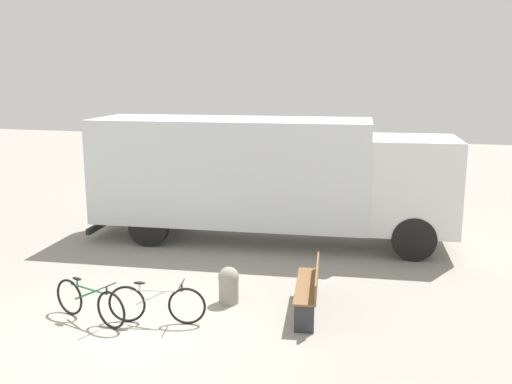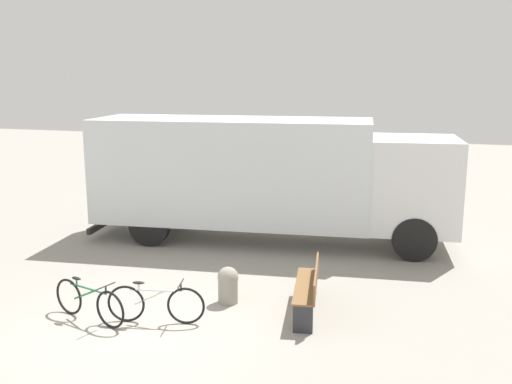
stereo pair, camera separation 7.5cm
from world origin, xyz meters
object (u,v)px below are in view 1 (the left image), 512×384
Objects in this scene: bollard_near_bench at (229,284)px; delivery_truck at (266,174)px; bicycle_middle at (156,304)px; bicycle_near at (89,302)px; park_bench at (310,286)px.

delivery_truck is at bearing 95.99° from bollard_near_bench.
delivery_truck reaches higher than bicycle_middle.
delivery_truck is at bearing 73.53° from bicycle_middle.
bicycle_near is (-1.66, -5.80, -1.44)m from delivery_truck.
bicycle_middle is at bearing 107.57° from park_bench.
delivery_truck is 5.74m from bicycle_middle.
bollard_near_bench is at bearing 51.87° from bicycle_near.
bicycle_near is at bearing -178.88° from bicycle_middle.
bicycle_near and bicycle_middle have the same top height.
park_bench reaches higher than bollard_near_bench.
delivery_truck is 4.92m from park_bench.
bicycle_middle is 2.41× the size of bollard_near_bench.
bicycle_near is 2.59m from bollard_near_bench.
bicycle_near is at bearing -111.97° from delivery_truck.
bicycle_near is (-3.70, -1.51, -0.15)m from park_bench.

